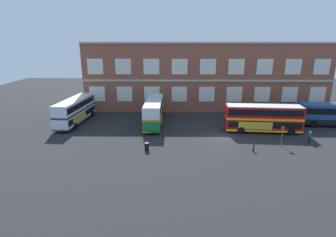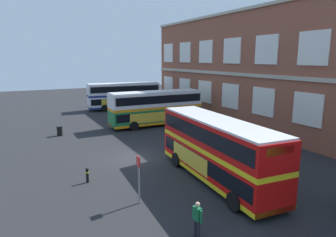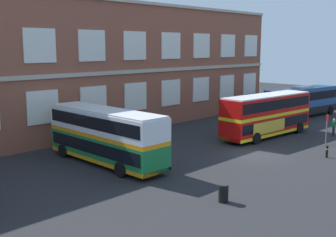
{
  "view_description": "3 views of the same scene",
  "coord_description": "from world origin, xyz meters",
  "views": [
    {
      "loc": [
        -6.91,
        -34.81,
        13.23
      ],
      "look_at": [
        -7.43,
        2.49,
        2.17
      ],
      "focal_mm": 28.16,
      "sensor_mm": 36.0,
      "label": 1
    },
    {
      "loc": [
        21.66,
        -8.18,
        7.84
      ],
      "look_at": [
        -4.82,
        5.53,
        1.82
      ],
      "focal_mm": 31.94,
      "sensor_mm": 36.0,
      "label": 2
    },
    {
      "loc": [
        -28.05,
        -17.62,
        8.59
      ],
      "look_at": [
        -5.65,
        4.17,
        3.17
      ],
      "focal_mm": 44.56,
      "sensor_mm": 36.0,
      "label": 3
    }
  ],
  "objects": [
    {
      "name": "waiting_passenger",
      "position": [
        11.58,
        -1.52,
        0.93
      ],
      "size": [
        0.64,
        0.27,
        1.7
      ],
      "color": "black",
      "rests_on": "ground"
    },
    {
      "name": "safety_bollard_west",
      "position": [
        3.28,
        -4.49,
        0.49
      ],
      "size": [
        0.19,
        0.19,
        0.95
      ],
      "color": "black",
      "rests_on": "ground"
    },
    {
      "name": "station_litter_bin",
      "position": [
        -9.99,
        -4.37,
        0.52
      ],
      "size": [
        0.6,
        0.6,
        1.03
      ],
      "color": "black",
      "rests_on": "ground"
    },
    {
      "name": "bus_stand_flag",
      "position": [
        7.41,
        -2.59,
        1.64
      ],
      "size": [
        0.44,
        0.1,
        2.7
      ],
      "color": "slate",
      "rests_on": "ground"
    },
    {
      "name": "double_decker_near",
      "position": [
        -22.85,
        7.08,
        2.15
      ],
      "size": [
        3.57,
        11.18,
        4.07
      ],
      "color": "silver",
      "rests_on": "ground"
    },
    {
      "name": "double_decker_far",
      "position": [
        6.75,
        3.03,
        2.15
      ],
      "size": [
        11.16,
        3.46,
        4.07
      ],
      "color": "red",
      "rests_on": "ground"
    },
    {
      "name": "ground_plane",
      "position": [
        0.0,
        2.0,
        0.0
      ],
      "size": [
        120.0,
        120.0,
        0.0
      ],
      "primitive_type": "plane",
      "color": "#232326"
    },
    {
      "name": "double_decker_middle",
      "position": [
        -9.79,
        6.54,
        2.15
      ],
      "size": [
        2.95,
        11.02,
        4.07
      ],
      "color": "#197038",
      "rests_on": "ground"
    },
    {
      "name": "brick_terminal_building",
      "position": [
        -0.31,
        17.98,
        6.37
      ],
      "size": [
        46.44,
        8.19,
        13.03
      ],
      "color": "brown",
      "rests_on": "ground"
    }
  ]
}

